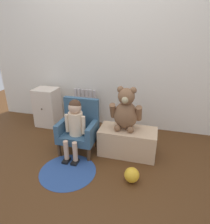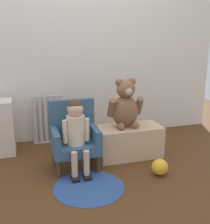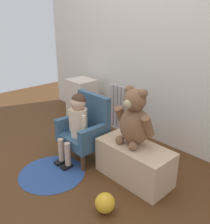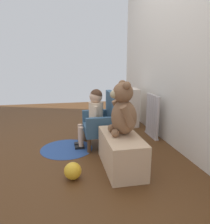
% 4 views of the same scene
% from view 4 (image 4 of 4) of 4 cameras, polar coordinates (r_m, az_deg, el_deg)
% --- Properties ---
extents(ground_plane, '(6.00, 6.00, 0.00)m').
position_cam_4_polar(ground_plane, '(2.57, -9.09, -10.35)').
color(ground_plane, '#4F2E16').
extents(back_wall, '(3.80, 0.05, 2.40)m').
position_cam_4_polar(back_wall, '(2.70, 18.66, 16.39)').
color(back_wall, silver).
rests_on(back_wall, ground_plane).
extents(radiator, '(0.37, 0.05, 0.58)m').
position_cam_4_polar(radiator, '(3.03, 12.26, -1.08)').
color(radiator, beige).
rests_on(radiator, ground_plane).
extents(small_dresser, '(0.34, 0.32, 0.60)m').
position_cam_4_polar(small_dresser, '(3.47, 5.81, 1.22)').
color(small_dresser, beige).
rests_on(small_dresser, ground_plane).
extents(child_armchair, '(0.44, 0.37, 0.66)m').
position_cam_4_polar(child_armchair, '(2.64, -0.48, -2.41)').
color(child_armchair, '#365875').
rests_on(child_armchair, ground_plane).
extents(child_figure, '(0.25, 0.35, 0.70)m').
position_cam_4_polar(child_figure, '(2.59, -2.86, 0.51)').
color(child_figure, beige).
rests_on(child_figure, ground_plane).
extents(low_bench, '(0.68, 0.33, 0.33)m').
position_cam_4_polar(low_bench, '(2.15, 4.23, -10.24)').
color(low_bench, tan).
rests_on(low_bench, ground_plane).
extents(large_teddy_bear, '(0.37, 0.26, 0.51)m').
position_cam_4_polar(large_teddy_bear, '(2.07, 4.78, 0.23)').
color(large_teddy_bear, brown).
rests_on(large_teddy_bear, low_bench).
extents(floor_rug, '(0.61, 0.61, 0.01)m').
position_cam_4_polar(floor_rug, '(2.67, -9.97, -9.40)').
color(floor_rug, '#2B4987').
rests_on(floor_rug, ground_plane).
extents(toy_ball, '(0.15, 0.15, 0.15)m').
position_cam_4_polar(toy_ball, '(2.01, -8.49, -14.98)').
color(toy_ball, gold).
rests_on(toy_ball, ground_plane).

